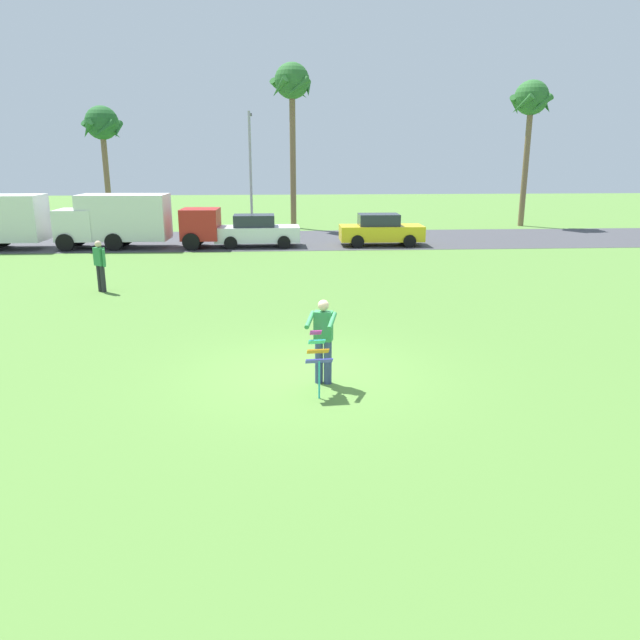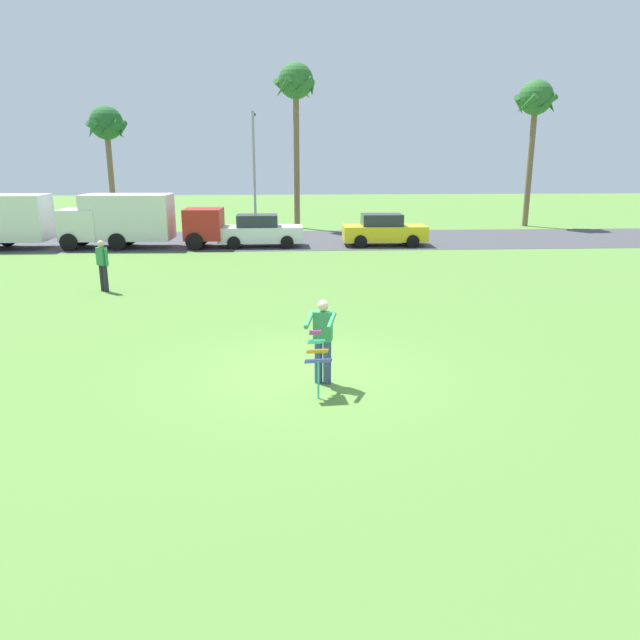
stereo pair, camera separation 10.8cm
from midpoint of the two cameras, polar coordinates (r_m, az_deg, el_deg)
The scene contains 13 objects.
ground_plane at distance 12.75m, azimuth -1.27°, elevation -5.19°, with size 120.00×120.00×0.00m, color #568438.
road_strip at distance 33.19m, azimuth -2.93°, elevation 7.57°, with size 120.00×8.00×0.01m, color #424247.
person_kite_flyer at distance 11.98m, azimuth 0.04°, elevation -1.75°, with size 0.67×0.74×1.73m.
kite_held at distance 11.42m, azimuth -0.46°, elevation -3.22°, with size 0.52×0.65×1.22m.
parked_truck_white_box at distance 33.22m, azimuth -26.83°, elevation 8.42°, with size 6.71×2.15×2.62m.
parked_truck_red_cab at distance 31.39m, azimuth -16.57°, elevation 9.11°, with size 6.77×2.29×2.62m.
parked_car_white at distance 30.74m, azimuth -6.10°, elevation 8.33°, with size 4.23×1.90×1.60m.
parked_car_yellow at distance 31.13m, azimuth 5.65°, elevation 8.43°, with size 4.22×1.88×1.60m.
palm_tree_left_near at distance 42.77m, azimuth -19.95°, elevation 16.72°, with size 2.58×2.71×7.51m.
palm_tree_right_near at distance 38.74m, azimuth -2.74°, elevation 20.95°, with size 2.58×2.71×9.81m.
palm_tree_centre_far at distance 41.88m, azimuth 19.23°, elevation 18.68°, with size 2.58×2.71×8.96m.
streetlight_pole at distance 38.15m, azimuth -6.67°, elevation 14.51°, with size 0.24×1.65×7.00m.
person_walker_near at distance 21.57m, azimuth -20.20°, elevation 4.95°, with size 0.46×0.40×1.73m.
Camera 1 is at (-0.57, -11.93, 4.47)m, focal length 33.88 mm.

